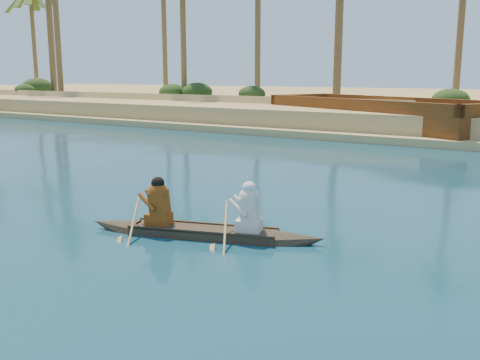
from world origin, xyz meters
The scene contains 5 objects.
sandy_embankment centered at (0.00, 46.89, 0.53)m, with size 150.00×51.00×1.50m.
palm_grove centered at (0.00, 35.00, 8.00)m, with size 110.00×14.00×16.00m, color #426022, non-canonical shape.
shrub_cluster centered at (0.00, 31.50, 1.20)m, with size 100.00×6.00×2.40m, color #1E3513, non-canonical shape.
canoe centered at (8.00, 6.32, 0.26)m, with size 4.78×2.13×1.33m.
barge_mid centered at (4.29, 27.00, 0.78)m, with size 14.12×9.50×2.24m.
Camera 1 is at (14.18, -1.78, 3.15)m, focal length 40.00 mm.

